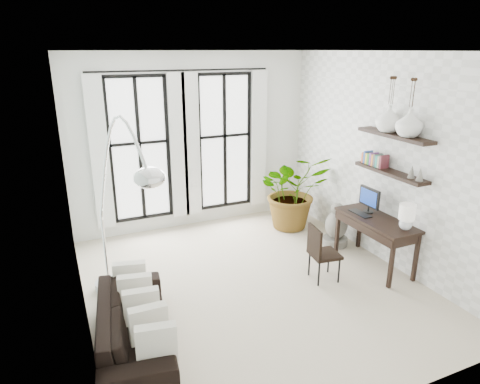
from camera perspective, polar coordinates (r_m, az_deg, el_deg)
floor at (r=6.33m, az=1.53°, el=-12.06°), size 5.00×5.00×0.00m
ceiling at (r=5.45m, az=1.83°, el=18.29°), size 5.00×5.00×0.00m
wall_left at (r=5.17m, az=-21.43°, el=-1.09°), size 0.00×5.00×5.00m
wall_right at (r=6.94m, az=18.71°, el=4.01°), size 0.00×5.00×5.00m
wall_back at (r=7.95m, az=-6.22°, el=6.64°), size 4.50×0.00×4.50m
windows at (r=7.83m, az=-7.44°, el=6.12°), size 3.26×0.13×2.65m
wall_shelves at (r=6.64m, az=19.37°, el=4.46°), size 0.25×1.30×0.60m
sofa at (r=5.16m, az=-13.95°, el=-16.81°), size 1.02×2.02×0.57m
throw_pillows at (r=5.05m, az=-12.99°, el=-14.60°), size 0.40×1.52×0.40m
plant at (r=8.01m, az=7.09°, el=0.17°), size 1.50×1.37×1.44m
desk at (r=6.76m, az=17.95°, el=-3.98°), size 0.57×1.34×1.18m
desk_chair at (r=6.30m, az=10.65°, el=-7.61°), size 0.45×0.45×0.84m
arc_lamp at (r=5.13m, az=-15.77°, el=3.58°), size 0.76×1.72×2.54m
buddha at (r=7.53m, az=12.68°, el=-4.61°), size 0.42×0.42×0.76m
vase_a at (r=6.33m, az=21.66°, el=8.56°), size 0.37×0.37×0.38m
vase_b at (r=6.62m, az=19.21°, el=9.21°), size 0.37×0.37×0.38m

